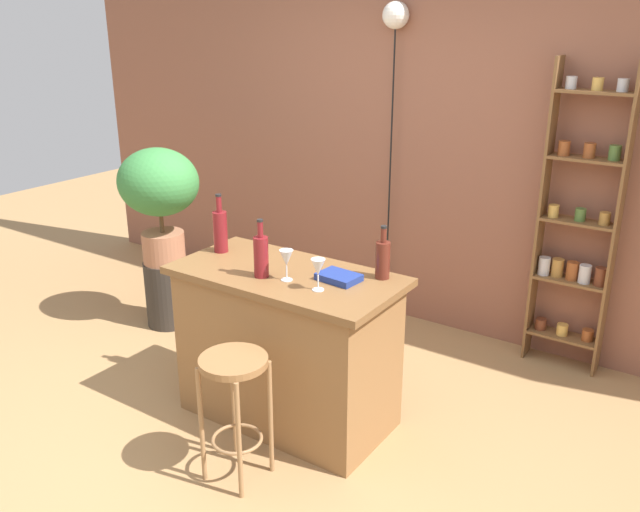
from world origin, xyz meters
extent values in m
plane|color=#A37A4C|center=(0.00, 0.00, 0.00)|extent=(12.00, 12.00, 0.00)
cube|color=#8C5642|center=(0.00, 1.95, 1.40)|extent=(6.40, 0.10, 2.80)
cube|color=olive|center=(0.00, 0.30, 0.42)|extent=(1.14, 0.58, 0.84)
cube|color=brown|center=(0.00, 0.30, 0.86)|extent=(1.24, 0.63, 0.04)
cylinder|color=#997047|center=(-0.01, -0.38, 0.31)|extent=(0.02, 0.02, 0.62)
cylinder|color=#997047|center=(0.22, -0.38, 0.31)|extent=(0.02, 0.02, 0.62)
cylinder|color=#997047|center=(-0.01, -0.14, 0.31)|extent=(0.02, 0.02, 0.62)
cylinder|color=#997047|center=(0.22, -0.14, 0.31)|extent=(0.02, 0.02, 0.62)
torus|color=#997047|center=(0.11, -0.26, 0.21)|extent=(0.26, 0.26, 0.02)
cylinder|color=olive|center=(0.11, -0.26, 0.64)|extent=(0.33, 0.33, 0.03)
cube|color=brown|center=(0.89, 1.80, 0.97)|extent=(0.02, 0.15, 1.95)
cube|color=brown|center=(1.34, 1.80, 0.97)|extent=(0.02, 0.15, 1.95)
cube|color=brown|center=(1.12, 1.80, 0.19)|extent=(0.43, 0.15, 0.02)
cylinder|color=brown|center=(0.97, 1.81, 0.24)|extent=(0.07, 0.07, 0.07)
cylinder|color=gold|center=(1.11, 1.80, 0.24)|extent=(0.07, 0.07, 0.07)
cylinder|color=#994C23|center=(1.27, 1.81, 0.24)|extent=(0.07, 0.07, 0.07)
cube|color=brown|center=(1.12, 1.80, 0.58)|extent=(0.43, 0.15, 0.02)
cylinder|color=silver|center=(0.95, 1.80, 0.65)|extent=(0.07, 0.07, 0.12)
cylinder|color=#AD7A38|center=(1.03, 1.81, 0.65)|extent=(0.07, 0.07, 0.12)
cylinder|color=#994C23|center=(1.12, 1.81, 0.65)|extent=(0.07, 0.07, 0.12)
cylinder|color=silver|center=(1.20, 1.79, 0.65)|extent=(0.07, 0.07, 0.12)
cylinder|color=brown|center=(1.29, 1.80, 0.65)|extent=(0.07, 0.07, 0.12)
cube|color=brown|center=(1.12, 1.80, 0.97)|extent=(0.43, 0.15, 0.02)
cylinder|color=gold|center=(0.97, 1.79, 1.02)|extent=(0.06, 0.06, 0.08)
cylinder|color=#4C7033|center=(1.12, 1.80, 1.02)|extent=(0.06, 0.06, 0.08)
cylinder|color=#AD7A38|center=(1.27, 1.80, 1.02)|extent=(0.06, 0.06, 0.08)
cube|color=brown|center=(1.12, 1.80, 1.36)|extent=(0.43, 0.15, 0.02)
cylinder|color=#994C23|center=(0.98, 1.79, 1.42)|extent=(0.07, 0.07, 0.09)
cylinder|color=#994C23|center=(1.13, 1.80, 1.42)|extent=(0.07, 0.07, 0.09)
cylinder|color=#4C7033|center=(1.27, 1.81, 1.42)|extent=(0.07, 0.07, 0.09)
cube|color=brown|center=(1.12, 1.80, 1.75)|extent=(0.43, 0.15, 0.02)
cylinder|color=silver|center=(0.97, 1.80, 1.80)|extent=(0.06, 0.06, 0.07)
cylinder|color=gold|center=(1.12, 1.80, 1.80)|extent=(0.06, 0.06, 0.07)
cylinder|color=silver|center=(1.26, 1.81, 1.80)|extent=(0.06, 0.06, 0.07)
cylinder|color=#2D2823|center=(-1.47, 0.79, 0.24)|extent=(0.32, 0.32, 0.49)
cylinder|color=#A86B4C|center=(-1.47, 0.79, 0.60)|extent=(0.30, 0.30, 0.23)
cylinder|color=brown|center=(-1.47, 0.79, 0.79)|extent=(0.03, 0.03, 0.16)
ellipsoid|color=#387F3D|center=(-1.47, 0.79, 1.08)|extent=(0.59, 0.53, 0.47)
cylinder|color=#5B2319|center=(0.46, 0.52, 0.98)|extent=(0.08, 0.08, 0.20)
cylinder|color=#5B2319|center=(0.46, 0.52, 1.12)|extent=(0.03, 0.03, 0.08)
cylinder|color=black|center=(0.46, 0.52, 1.16)|extent=(0.03, 0.03, 0.01)
cylinder|color=maroon|center=(-0.51, 0.36, 1.00)|extent=(0.08, 0.08, 0.24)
cylinder|color=maroon|center=(-0.51, 0.36, 1.17)|extent=(0.03, 0.03, 0.09)
cylinder|color=black|center=(-0.51, 0.36, 1.22)|extent=(0.03, 0.03, 0.01)
cylinder|color=maroon|center=(-0.07, 0.18, 0.99)|extent=(0.08, 0.08, 0.22)
cylinder|color=maroon|center=(-0.07, 0.18, 1.14)|extent=(0.03, 0.03, 0.08)
cylinder|color=black|center=(-0.07, 0.18, 1.19)|extent=(0.03, 0.03, 0.01)
cylinder|color=silver|center=(0.28, 0.20, 0.89)|extent=(0.06, 0.06, 0.00)
cylinder|color=silver|center=(0.28, 0.20, 0.93)|extent=(0.01, 0.01, 0.07)
cone|color=silver|center=(0.28, 0.20, 1.01)|extent=(0.07, 0.07, 0.08)
cylinder|color=silver|center=(0.07, 0.22, 0.89)|extent=(0.06, 0.06, 0.00)
cylinder|color=silver|center=(0.07, 0.22, 0.93)|extent=(0.01, 0.01, 0.07)
cone|color=silver|center=(0.07, 0.22, 1.01)|extent=(0.07, 0.07, 0.08)
cube|color=navy|center=(0.29, 0.36, 0.90)|extent=(0.22, 0.17, 0.03)
cylinder|color=black|center=(-0.21, 1.84, 1.08)|extent=(0.01, 0.01, 2.17)
sphere|color=white|center=(-0.21, 1.84, 2.17)|extent=(0.18, 0.18, 0.18)
camera|label=1|loc=(1.99, -2.33, 2.17)|focal=37.46mm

